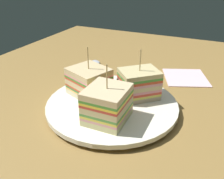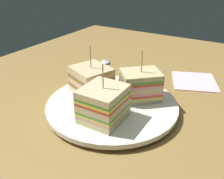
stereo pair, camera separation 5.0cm
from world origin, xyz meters
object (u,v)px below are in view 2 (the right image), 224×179
Objects in this scene: chip_pile at (111,97)px; spoon at (106,64)px; plate at (112,105)px; sandwich_wedge_1 at (92,81)px; napkin at (194,81)px; sandwich_wedge_0 at (140,85)px; sandwich_wedge_2 at (104,104)px.

chip_pile is 0.66× the size of spoon.
sandwich_wedge_1 is at bearing 77.69° from plate.
chip_pile is at bearing 169.63° from spoon.
chip_pile reaches higher than napkin.
plate is at bearing -1.74° from chip_pile.
sandwich_wedge_1 is 6.46cm from chip_pile.
plate is 24.99cm from spoon.
napkin is (18.08, -7.25, -4.51)cm from sandwich_wedge_0.
plate is 7.24cm from sandwich_wedge_0.
sandwich_wedge_1 is at bearing 46.54° from sandwich_wedge_2.
napkin is (2.29, -25.72, -0.15)cm from spoon.
plate is at bearing 153.46° from napkin.
chip_pile reaches higher than spoon.
plate is at bearing 16.15° from sandwich_wedge_2.
napkin is at bearing -26.54° from plate.
sandwich_wedge_0 is at bearing 158.16° from napkin.
sandwich_wedge_2 reaches higher than chip_pile.
napkin is (23.02, -11.36, -2.83)cm from chip_pile.
spoon is at bearing -82.66° from sandwich_wedge_0.
sandwich_wedge_0 is at bearing -41.46° from plate.
chip_pile is 25.35cm from spoon.
sandwich_wedge_2 is at bearing 35.54° from sandwich_wedge_0.
napkin is (22.73, -11.35, -0.79)cm from plate.
sandwich_wedge_1 is at bearing 158.43° from spoon.
sandwich_wedge_2 reaches higher than sandwich_wedge_1.
chip_pile is at bearing 17.04° from sandwich_wedge_2.
plate is at bearing 9.04° from sandwich_wedge_1.
sandwich_wedge_0 is at bearing -175.59° from spoon.
napkin is (28.66, -9.56, -4.66)cm from sandwich_wedge_2.
sandwich_wedge_0 is at bearing -39.81° from chip_pile.
spoon is (19.12, 8.32, -4.30)cm from sandwich_wedge_1.
plate is at bearing 170.03° from spoon.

